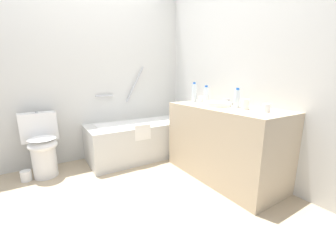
% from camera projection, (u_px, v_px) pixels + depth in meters
% --- Properties ---
extents(ground_plane, '(3.99, 3.99, 0.00)m').
position_uv_depth(ground_plane, '(117.00, 196.00, 2.02)').
color(ground_plane, tan).
extents(wall_back_tiled, '(3.39, 0.10, 2.53)m').
position_uv_depth(wall_back_tiled, '(81.00, 68.00, 2.77)').
color(wall_back_tiled, silver).
rests_on(wall_back_tiled, ground_plane).
extents(wall_right_mirror, '(0.10, 2.79, 2.53)m').
position_uv_depth(wall_right_mirror, '(233.00, 67.00, 2.54)').
color(wall_right_mirror, silver).
rests_on(wall_right_mirror, ground_plane).
extents(bathtub, '(1.50, 0.68, 1.31)m').
position_uv_depth(bathtub, '(141.00, 138.00, 3.02)').
color(bathtub, silver).
rests_on(bathtub, ground_plane).
extents(toilet, '(0.40, 0.50, 0.75)m').
position_uv_depth(toilet, '(42.00, 145.00, 2.40)').
color(toilet, white).
rests_on(toilet, ground_plane).
extents(vanity_counter, '(0.60, 1.35, 0.83)m').
position_uv_depth(vanity_counter, '(223.00, 143.00, 2.36)').
color(vanity_counter, tan).
rests_on(vanity_counter, ground_plane).
extents(sink_basin, '(0.31, 0.31, 0.05)m').
position_uv_depth(sink_basin, '(217.00, 104.00, 2.32)').
color(sink_basin, white).
rests_on(sink_basin, vanity_counter).
extents(sink_faucet, '(0.11, 0.15, 0.08)m').
position_uv_depth(sink_faucet, '(228.00, 102.00, 2.41)').
color(sink_faucet, '#B3B3B8').
rests_on(sink_faucet, vanity_counter).
extents(water_bottle_0, '(0.06, 0.06, 0.21)m').
position_uv_depth(water_bottle_0, '(237.00, 98.00, 2.19)').
color(water_bottle_0, silver).
rests_on(water_bottle_0, vanity_counter).
extents(water_bottle_1, '(0.06, 0.06, 0.22)m').
position_uv_depth(water_bottle_1, '(206.00, 95.00, 2.59)').
color(water_bottle_1, silver).
rests_on(water_bottle_1, vanity_counter).
extents(water_bottle_2, '(0.06, 0.06, 0.25)m').
position_uv_depth(water_bottle_2, '(194.00, 93.00, 2.72)').
color(water_bottle_2, silver).
rests_on(water_bottle_2, vanity_counter).
extents(drinking_glass_0, '(0.06, 0.06, 0.08)m').
position_uv_depth(drinking_glass_0, '(266.00, 108.00, 1.91)').
color(drinking_glass_0, white).
rests_on(drinking_glass_0, vanity_counter).
extents(drinking_glass_1, '(0.07, 0.07, 0.10)m').
position_uv_depth(drinking_glass_1, '(245.00, 104.00, 2.07)').
color(drinking_glass_1, white).
rests_on(drinking_glass_1, vanity_counter).
extents(drinking_glass_2, '(0.07, 0.07, 0.08)m').
position_uv_depth(drinking_glass_2, '(200.00, 99.00, 2.70)').
color(drinking_glass_2, white).
rests_on(drinking_glass_2, vanity_counter).
extents(toilet_paper_roll, '(0.11, 0.11, 0.12)m').
position_uv_depth(toilet_paper_roll, '(26.00, 176.00, 2.32)').
color(toilet_paper_roll, white).
rests_on(toilet_paper_roll, ground_plane).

